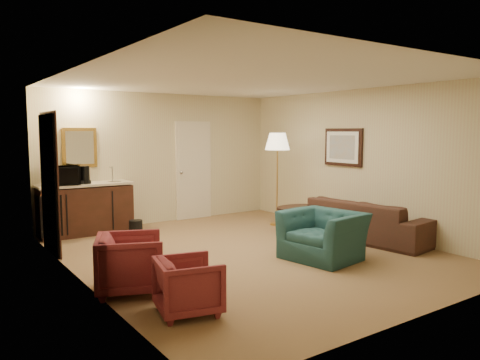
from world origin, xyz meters
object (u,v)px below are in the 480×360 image
(rose_chair_near, at_px, (130,260))
(rose_chair_far, at_px, (188,283))
(floor_lamp, at_px, (277,179))
(waste_bin, at_px, (136,228))
(wetbar_cabinet, at_px, (86,209))
(microwave, at_px, (61,173))
(coffee_table, at_px, (297,220))
(coffee_maker, at_px, (85,175))
(teal_armchair, at_px, (323,227))
(sofa, at_px, (365,213))

(rose_chair_near, relative_size, rose_chair_far, 1.18)
(floor_lamp, bearing_deg, waste_bin, 167.47)
(wetbar_cabinet, xyz_separation_m, floor_lamp, (3.35, -1.32, 0.45))
(microwave, bearing_deg, waste_bin, -24.95)
(wetbar_cabinet, height_order, microwave, microwave)
(rose_chair_near, distance_m, floor_lamp, 4.40)
(wetbar_cabinet, bearing_deg, rose_chair_far, -93.31)
(coffee_table, xyz_separation_m, coffee_maker, (-3.20, 2.04, 0.83))
(teal_armchair, distance_m, floor_lamp, 2.55)
(coffee_table, relative_size, coffee_maker, 2.69)
(sofa, relative_size, teal_armchair, 2.19)
(rose_chair_far, xyz_separation_m, coffee_table, (3.43, 2.21, -0.07))
(teal_armchair, relative_size, rose_chair_far, 1.68)
(microwave, height_order, coffee_maker, microwave)
(rose_chair_near, bearing_deg, sofa, -64.59)
(rose_chair_far, bearing_deg, rose_chair_near, 28.00)
(rose_chair_near, relative_size, coffee_table, 0.88)
(wetbar_cabinet, bearing_deg, microwave, -174.18)
(rose_chair_near, bearing_deg, teal_armchair, -72.59)
(coffee_table, bearing_deg, microwave, 150.09)
(floor_lamp, xyz_separation_m, coffee_maker, (-3.36, 1.26, 0.16))
(rose_chair_near, distance_m, rose_chair_far, 0.97)
(waste_bin, bearing_deg, sofa, -37.54)
(rose_chair_far, distance_m, waste_bin, 3.71)
(wetbar_cabinet, xyz_separation_m, teal_armchair, (2.34, -3.62, 0.00))
(wetbar_cabinet, height_order, coffee_maker, coffee_maker)
(teal_armchair, xyz_separation_m, coffee_maker, (-2.35, 3.56, 0.61))
(microwave, bearing_deg, coffee_maker, 4.41)
(sofa, bearing_deg, rose_chair_near, 86.05)
(teal_armchair, height_order, microwave, microwave)
(waste_bin, xyz_separation_m, microwave, (-1.06, 0.68, 0.98))
(waste_bin, bearing_deg, wetbar_cabinet, 132.08)
(teal_armchair, relative_size, microwave, 1.79)
(sofa, distance_m, floor_lamp, 1.93)
(teal_armchair, height_order, floor_lamp, floor_lamp)
(teal_armchair, xyz_separation_m, rose_chair_far, (-2.59, -0.70, -0.15))
(coffee_maker, bearing_deg, rose_chair_near, -114.11)
(rose_chair_near, distance_m, coffee_table, 3.90)
(sofa, distance_m, rose_chair_near, 4.31)
(floor_lamp, xyz_separation_m, waste_bin, (-2.70, 0.60, -0.77))
(coffee_table, bearing_deg, waste_bin, 151.27)
(floor_lamp, relative_size, microwave, 3.08)
(floor_lamp, bearing_deg, microwave, 161.22)
(floor_lamp, bearing_deg, teal_armchair, -113.78)
(rose_chair_far, relative_size, coffee_table, 0.75)
(coffee_maker, bearing_deg, rose_chair_far, -108.96)
(teal_armchair, bearing_deg, sofa, 98.94)
(rose_chair_near, height_order, microwave, microwave)
(rose_chair_far, bearing_deg, coffee_table, -44.15)
(wetbar_cabinet, distance_m, teal_armchair, 4.31)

